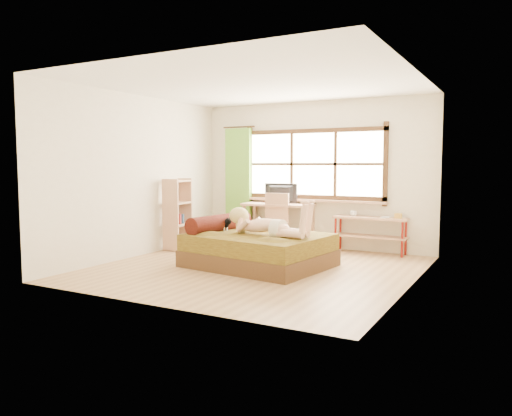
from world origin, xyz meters
The scene contains 18 objects.
floor centered at (0.00, 0.00, 0.00)m, with size 4.50×4.50×0.00m, color #9E754C.
ceiling centered at (0.00, 0.00, 2.70)m, with size 4.50×4.50×0.00m, color white.
wall_back centered at (0.00, 2.25, 1.35)m, with size 4.50×4.50×0.00m, color silver.
wall_front centered at (0.00, -2.25, 1.35)m, with size 4.50×4.50×0.00m, color silver.
wall_left centered at (-2.25, 0.00, 1.35)m, with size 4.50×4.50×0.00m, color silver.
wall_right centered at (2.25, 0.00, 1.35)m, with size 4.50×4.50×0.00m, color silver.
window centered at (0.00, 2.22, 1.51)m, with size 2.80×0.16×1.46m.
curtain centered at (-1.55, 2.13, 1.15)m, with size 0.55×0.10×2.20m, color #5B9729.
bed centered at (-0.09, 0.18, 0.27)m, with size 2.15×1.81×0.75m.
woman centered at (0.11, 0.13, 0.79)m, with size 1.38×0.39×0.59m, color beige, non-canonical shape.
kitten centered at (-0.76, 0.28, 0.61)m, with size 0.29×0.12×0.24m, color black, non-canonical shape.
desk centered at (-0.58, 1.95, 0.71)m, with size 1.34×0.67×0.82m.
monitor centered at (-0.58, 2.00, 1.00)m, with size 0.65×0.08×0.37m, color black.
chair centered at (-0.48, 1.59, 0.57)m, with size 0.48×0.48×1.02m.
pipe_shelf centered at (1.15, 2.07, 0.47)m, with size 1.28×0.34×0.72m.
cup centered at (0.83, 2.07, 0.68)m, with size 0.11×0.11×0.09m, color gray.
book centered at (1.33, 2.07, 0.64)m, with size 0.14×0.20×0.01m, color gray.
bookshelf centered at (-2.08, 0.84, 0.65)m, with size 0.39×0.60×1.28m.
Camera 1 is at (3.49, -6.42, 1.54)m, focal length 35.00 mm.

